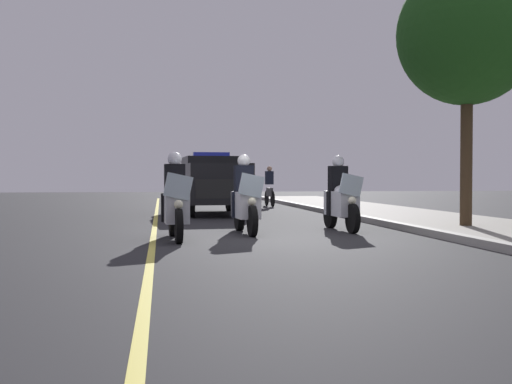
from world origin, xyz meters
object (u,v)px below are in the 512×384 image
at_px(police_motorcycle_trailing, 341,200).
at_px(tree_mid_block, 467,34).
at_px(police_motorcycle_lead_right, 245,201).
at_px(police_suv, 212,182).
at_px(cyclist_background, 269,186).
at_px(police_motorcycle_lead_left, 175,204).

height_order(police_motorcycle_trailing, tree_mid_block, tree_mid_block).
height_order(police_motorcycle_lead_right, police_suv, police_suv).
height_order(police_suv, tree_mid_block, tree_mid_block).
bearing_deg(cyclist_background, tree_mid_block, 11.77).
bearing_deg(police_motorcycle_trailing, tree_mid_block, 85.87).
bearing_deg(police_motorcycle_lead_left, cyclist_background, 162.37).
bearing_deg(police_motorcycle_trailing, police_motorcycle_lead_right, -80.91).
distance_m(police_motorcycle_lead_right, police_motorcycle_trailing, 2.27).
relative_size(police_motorcycle_lead_left, cyclist_background, 1.22).
relative_size(police_motorcycle_lead_right, cyclist_background, 1.22).
distance_m(police_motorcycle_lead_right, police_suv, 7.20).
xyz_separation_m(police_motorcycle_lead_left, police_suv, (-8.28, 1.38, 0.37)).
height_order(police_motorcycle_lead_left, police_motorcycle_trailing, same).
bearing_deg(police_motorcycle_lead_left, police_motorcycle_trailing, 111.07).
bearing_deg(police_motorcycle_lead_right, police_motorcycle_lead_left, -54.38).
bearing_deg(tree_mid_block, cyclist_background, -168.23).
bearing_deg(police_motorcycle_lead_left, police_motorcycle_lead_right, 125.62).
relative_size(cyclist_background, tree_mid_block, 0.29).
bearing_deg(police_suv, police_motorcycle_lead_right, 1.16).
bearing_deg(cyclist_background, police_motorcycle_lead_left, -17.63).
bearing_deg(police_motorcycle_lead_right, cyclist_background, 167.55).
bearing_deg(tree_mid_block, police_motorcycle_trailing, -94.13).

